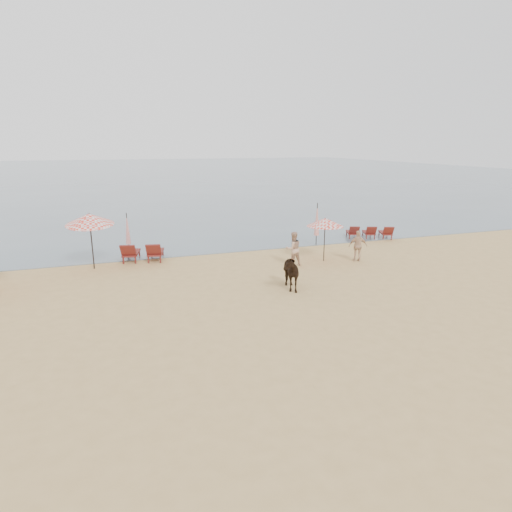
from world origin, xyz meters
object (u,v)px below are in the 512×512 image
at_px(lounger_cluster_left, 143,252).
at_px(beachgoer_right_b, 358,246).
at_px(umbrella_open_left_b, 89,219).
at_px(umbrella_open_right, 325,222).
at_px(beachgoer_right_a, 293,249).
at_px(lounger_cluster_right, 369,232).
at_px(cow, 288,271).
at_px(umbrella_closed_right, 317,220).
at_px(umbrella_closed_left, 127,229).

height_order(lounger_cluster_left, beachgoer_right_b, beachgoer_right_b).
xyz_separation_m(lounger_cluster_left, beachgoer_right_b, (9.86, -3.35, 0.29)).
distance_m(umbrella_open_left_b, umbrella_open_right, 10.78).
height_order(lounger_cluster_left, beachgoer_right_a, beachgoer_right_a).
distance_m(lounger_cluster_right, umbrella_open_right, 6.37).
xyz_separation_m(lounger_cluster_right, beachgoer_right_a, (-6.70, -3.90, 0.41)).
distance_m(umbrella_open_right, beachgoer_right_b, 2.00).
bearing_deg(cow, lounger_cluster_right, 47.59).
xyz_separation_m(umbrella_closed_right, cow, (-4.39, -6.30, -0.75)).
bearing_deg(umbrella_open_left_b, beachgoer_right_a, -10.74).
xyz_separation_m(lounger_cluster_left, cow, (5.06, -6.02, 0.26)).
distance_m(umbrella_open_right, umbrella_closed_right, 3.32).
height_order(umbrella_open_right, umbrella_closed_right, umbrella_closed_right).
xyz_separation_m(lounger_cluster_right, cow, (-8.23, -6.89, 0.33)).
relative_size(umbrella_closed_right, beachgoer_right_a, 1.49).
distance_m(umbrella_closed_left, beachgoer_right_b, 11.60).
distance_m(umbrella_closed_left, cow, 9.56).
distance_m(umbrella_open_left_b, beachgoer_right_b, 12.49).
distance_m(lounger_cluster_left, umbrella_open_right, 8.90).
distance_m(beachgoer_right_a, beachgoer_right_b, 3.28).
bearing_deg(beachgoer_right_a, lounger_cluster_left, -27.94).
bearing_deg(lounger_cluster_left, cow, -38.05).
bearing_deg(cow, umbrella_closed_right, 62.76).
bearing_deg(umbrella_open_right, umbrella_closed_right, 59.86).
bearing_deg(lounger_cluster_right, umbrella_closed_right, -149.19).
relative_size(umbrella_closed_left, beachgoer_right_b, 1.43).
distance_m(umbrella_open_left_b, beachgoer_right_a, 9.26).
relative_size(lounger_cluster_right, umbrella_closed_right, 1.24).
bearing_deg(umbrella_open_left_b, lounger_cluster_left, 20.06).
bearing_deg(umbrella_closed_right, umbrella_open_right, -110.14).
xyz_separation_m(beachgoer_right_a, beachgoer_right_b, (3.27, -0.32, -0.05)).
bearing_deg(beachgoer_right_b, beachgoer_right_a, 16.25).
distance_m(umbrella_closed_right, beachgoer_right_b, 3.72).
distance_m(lounger_cluster_left, beachgoer_right_a, 7.26).
distance_m(lounger_cluster_left, beachgoer_right_b, 10.42).
bearing_deg(umbrella_closed_left, cow, -53.82).
height_order(lounger_cluster_right, beachgoer_right_b, beachgoer_right_b).
xyz_separation_m(cow, beachgoer_right_b, (4.80, 2.67, 0.03)).
xyz_separation_m(umbrella_open_left_b, cow, (7.29, -5.40, -1.57)).
distance_m(lounger_cluster_left, umbrella_open_left_b, 2.95).
bearing_deg(lounger_cluster_right, lounger_cluster_left, -154.20).
xyz_separation_m(umbrella_closed_left, cow, (5.63, -7.70, -0.60)).
bearing_deg(cow, beachgoer_right_b, 36.76).
bearing_deg(umbrella_open_right, lounger_cluster_right, 26.51).
xyz_separation_m(lounger_cluster_right, umbrella_open_right, (-4.97, -3.68, 1.52)).
bearing_deg(lounger_cluster_left, umbrella_open_right, -6.74).
relative_size(umbrella_open_right, cow, 1.25).
relative_size(umbrella_closed_left, cow, 1.26).
height_order(umbrella_open_left_b, umbrella_closed_left, umbrella_open_left_b).
bearing_deg(umbrella_open_left_b, umbrella_closed_left, 58.84).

